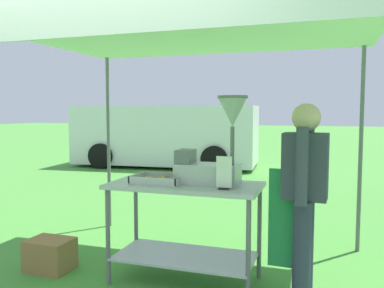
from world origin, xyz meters
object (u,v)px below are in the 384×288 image
Objects in this scene: donut_tray at (159,180)px; menu_sign at (224,175)px; donut_cart at (185,211)px; vendor at (304,194)px; donut_fryer at (214,152)px; stall_canopy at (188,36)px; supply_crate at (50,255)px; van_white at (167,135)px.

donut_tray is 0.64m from menu_sign.
donut_cart is 1.07m from vendor.
menu_sign is at bearing -55.59° from donut_fryer.
donut_cart is 1.74× the size of donut_fryer.
stall_canopy reaches higher than donut_cart.
donut_cart is at bearing 7.29° from supply_crate.
stall_canopy is 0.64× the size of van_white.
stall_canopy is 2.44× the size of donut_cart.
van_white reaches higher than menu_sign.
donut_cart is 0.60m from donut_fryer.
menu_sign reaches higher than donut_tray.
stall_canopy reaches higher than menu_sign.
menu_sign reaches higher than donut_cart.
menu_sign is 0.05× the size of van_white.
van_white is at bearing 119.27° from vendor.
van_white is at bearing 113.37° from stall_canopy.
supply_crate is 0.08× the size of van_white.
van_white is (-1.73, 7.35, 0.72)m from supply_crate.
donut_tray is (-0.23, -0.05, 0.27)m from donut_cart.
menu_sign is (0.14, -0.20, -0.17)m from donut_fryer.
donut_cart is 0.57m from menu_sign.
stall_canopy is 1.32m from donut_tray.
menu_sign is at bearing 0.42° from supply_crate.
donut_cart is 3.17× the size of supply_crate.
van_white reaches higher than vendor.
menu_sign is at bearing -64.77° from van_white.
menu_sign is at bearing -32.75° from stall_canopy.
donut_tray is at bearing 169.81° from menu_sign.
vendor is (1.26, -0.08, -0.02)m from donut_tray.
van_white reaches higher than donut_fryer.
supply_crate is (-1.11, -0.13, -0.77)m from donut_tray.
vendor is at bearing -12.23° from donut_fryer.
donut_fryer is at bearing 167.77° from vendor.
stall_canopy is 7.35× the size of donut_tray.
donut_tray is at bearing -147.96° from stall_canopy.
van_white reaches higher than donut_cart.
menu_sign is 1.94m from supply_crate.
donut_tray is at bearing 6.45° from supply_crate.
donut_cart is 4.91× the size of menu_sign.
menu_sign is (0.40, -0.16, 0.37)m from donut_cart.
donut_tray is at bearing 176.39° from vendor.
donut_tray is 0.56m from donut_fryer.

